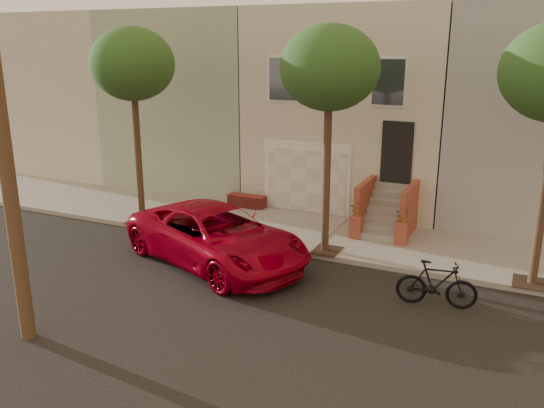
% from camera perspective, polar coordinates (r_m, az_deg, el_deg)
% --- Properties ---
extents(ground, '(90.00, 90.00, 0.00)m').
position_cam_1_polar(ground, '(13.66, -4.41, -9.87)').
color(ground, black).
rests_on(ground, ground).
extents(sidewalk, '(40.00, 3.70, 0.15)m').
position_cam_1_polar(sidewalk, '(18.12, 3.91, -2.94)').
color(sidewalk, gray).
rests_on(sidewalk, ground).
extents(house_row, '(33.10, 11.70, 7.00)m').
position_cam_1_polar(house_row, '(22.80, 9.51, 10.00)').
color(house_row, '#BDB7A1').
rests_on(house_row, sidewalk).
extents(tree_left, '(2.70, 2.57, 6.30)m').
position_cam_1_polar(tree_left, '(18.64, -13.92, 13.43)').
color(tree_left, '#2D2116').
rests_on(tree_left, sidewalk).
extents(tree_mid, '(2.70, 2.57, 6.30)m').
position_cam_1_polar(tree_mid, '(15.45, 5.82, 13.36)').
color(tree_mid, '#2D2116').
rests_on(tree_mid, sidewalk).
extents(pickup_truck, '(6.33, 4.56, 1.60)m').
position_cam_1_polar(pickup_truck, '(15.67, -5.62, -3.25)').
color(pickup_truck, '#9D0018').
rests_on(pickup_truck, ground).
extents(motorcycle, '(1.90, 0.79, 1.11)m').
position_cam_1_polar(motorcycle, '(13.77, 16.28, -7.74)').
color(motorcycle, black).
rests_on(motorcycle, ground).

